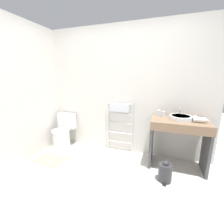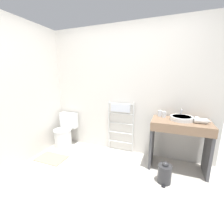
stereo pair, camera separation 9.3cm
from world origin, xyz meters
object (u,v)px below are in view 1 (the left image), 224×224
object	(u,v)px
cup_near_wall	(159,113)
cup_near_edge	(163,114)
sink_basin	(181,117)
hair_dryer	(200,120)
towel_radiator	(120,116)
trash_bin	(165,172)
toilet	(63,134)

from	to	relation	value
cup_near_wall	cup_near_edge	size ratio (longest dim) A/B	1.01
sink_basin	hair_dryer	world-z (taller)	hair_dryer
sink_basin	cup_near_edge	world-z (taller)	cup_near_edge
towel_radiator	cup_near_edge	bearing A→B (deg)	-8.74
towel_radiator	sink_basin	world-z (taller)	towel_radiator
towel_radiator	sink_basin	bearing A→B (deg)	-10.64
towel_radiator	sink_basin	size ratio (longest dim) A/B	3.01
towel_radiator	sink_basin	xyz separation A→B (m)	(1.08, -0.20, 0.13)
towel_radiator	cup_near_edge	distance (m)	0.83
sink_basin	trash_bin	bearing A→B (deg)	-110.73
hair_dryer	towel_radiator	bearing A→B (deg)	168.80
cup_near_wall	cup_near_edge	distance (m)	0.09
towel_radiator	hair_dryer	distance (m)	1.37
trash_bin	sink_basin	bearing A→B (deg)	69.27
trash_bin	cup_near_wall	bearing A→B (deg)	104.68
cup_near_edge	trash_bin	distance (m)	0.92
trash_bin	toilet	bearing A→B (deg)	168.23
toilet	cup_near_wall	xyz separation A→B (m)	(1.93, 0.18, 0.58)
cup_near_edge	towel_radiator	bearing A→B (deg)	171.26
toilet	towel_radiator	size ratio (longest dim) A/B	0.71
cup_near_wall	trash_bin	xyz separation A→B (m)	(0.16, -0.61, -0.74)
toilet	towel_radiator	distance (m)	1.29
cup_near_wall	toilet	bearing A→B (deg)	-174.80
trash_bin	towel_radiator	bearing A→B (deg)	143.01
toilet	sink_basin	bearing A→B (deg)	0.98
cup_near_edge	trash_bin	bearing A→B (deg)	-81.11
cup_near_edge	hair_dryer	size ratio (longest dim) A/B	0.45
towel_radiator	cup_near_wall	distance (m)	0.75
cup_near_wall	hair_dryer	world-z (taller)	cup_near_wall
toilet	hair_dryer	size ratio (longest dim) A/B	3.26
sink_basin	towel_radiator	bearing A→B (deg)	169.36
toilet	sink_basin	size ratio (longest dim) A/B	2.13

